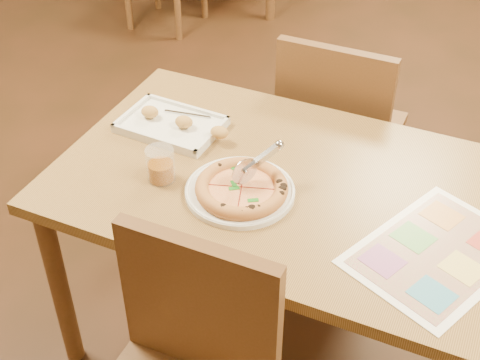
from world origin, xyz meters
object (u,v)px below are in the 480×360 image
at_px(appetizer_tray, 174,125).
at_px(glass_tumbler, 161,167).
at_px(chair_far, 337,119).
at_px(menu, 437,253).
at_px(pizza_cutter, 256,163).
at_px(dining_table, 277,200).
at_px(pizza, 242,188).
at_px(plate, 240,191).

distance_m(appetizer_tray, glass_tumbler, 0.26).
relative_size(chair_far, menu, 1.04).
xyz_separation_m(glass_tumbler, menu, (0.80, 0.02, -0.04)).
bearing_deg(pizza_cutter, dining_table, 0.41).
bearing_deg(pizza, menu, -0.12).
bearing_deg(chair_far, glass_tumbler, 67.55).
bearing_deg(appetizer_tray, chair_far, 51.43).
relative_size(appetizer_tray, glass_tumbler, 3.57).
bearing_deg(appetizer_tray, menu, -13.86).
xyz_separation_m(dining_table, chair_far, (-0.00, 0.60, -0.07)).
xyz_separation_m(pizza_cutter, glass_tumbler, (-0.27, -0.08, -0.04)).
height_order(dining_table, appetizer_tray, appetizer_tray).
distance_m(plate, menu, 0.56).
distance_m(chair_far, pizza, 0.75).
relative_size(pizza, glass_tumbler, 2.53).
xyz_separation_m(dining_table, menu, (0.49, -0.12, 0.09)).
xyz_separation_m(pizza, appetizer_tray, (-0.34, 0.22, -0.01)).
relative_size(plate, glass_tumbler, 3.00).
relative_size(pizza_cutter, menu, 0.32).
bearing_deg(appetizer_tray, pizza_cutter, -24.81).
bearing_deg(pizza_cutter, glass_tumbler, 137.80).
xyz_separation_m(pizza_cutter, appetizer_tray, (-0.36, 0.17, -0.07)).
bearing_deg(appetizer_tray, plate, -32.49).
height_order(pizza_cutter, appetizer_tray, pizza_cutter).
height_order(chair_far, pizza_cutter, chair_far).
height_order(pizza, menu, pizza).
distance_m(appetizer_tray, menu, 0.92).
relative_size(dining_table, plate, 4.15).
bearing_deg(pizza_cutter, pizza, -170.24).
distance_m(glass_tumbler, menu, 0.80).
relative_size(plate, pizza, 1.19).
height_order(plate, pizza, pizza).
bearing_deg(chair_far, pizza_cutter, 86.38).
distance_m(pizza_cutter, appetizer_tray, 0.40).
height_order(plate, pizza_cutter, pizza_cutter).
height_order(pizza, appetizer_tray, appetizer_tray).
bearing_deg(chair_far, dining_table, 90.00).
bearing_deg(menu, pizza_cutter, 174.25).
distance_m(chair_far, plate, 0.74).
height_order(glass_tumbler, menu, glass_tumbler).
bearing_deg(dining_table, glass_tumbler, -154.60).
relative_size(chair_far, glass_tumbler, 4.51).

